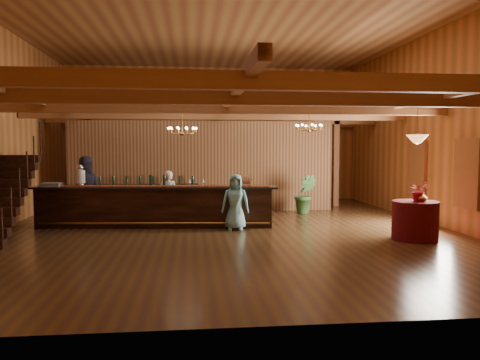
{
  "coord_description": "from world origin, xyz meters",
  "views": [
    {
      "loc": [
        -0.88,
        -12.55,
        2.2
      ],
      "look_at": [
        0.46,
        0.36,
        1.3
      ],
      "focal_mm": 35.0,
      "sensor_mm": 36.0,
      "label": 1
    }
  ],
  "objects": [
    {
      "name": "table_vase",
      "position": [
        4.52,
        -2.13,
        1.09
      ],
      "size": [
        0.19,
        0.19,
        0.32
      ],
      "primitive_type": "imported",
      "rotation": [
        0.0,
        0.0,
        0.18
      ],
      "color": "#BB8239",
      "rests_on": "round_table"
    },
    {
      "name": "staircase",
      "position": [
        -5.45,
        -0.74,
        1.0
      ],
      "size": [
        1.0,
        2.8,
        2.0
      ],
      "color": "#3B1D11",
      "rests_on": "floor"
    },
    {
      "name": "chandelier_right",
      "position": [
        2.62,
        1.19,
        2.8
      ],
      "size": [
        0.8,
        0.8,
        0.55
      ],
      "color": "#BB8239",
      "rests_on": "beam_grid"
    },
    {
      "name": "pendant_lamp",
      "position": [
        4.41,
        -2.01,
        2.4
      ],
      "size": [
        0.52,
        0.52,
        0.9
      ],
      "color": "#BB8239",
      "rests_on": "beam_grid"
    },
    {
      "name": "chandelier_left",
      "position": [
        -1.13,
        0.66,
        2.68
      ],
      "size": [
        0.8,
        0.8,
        0.68
      ],
      "color": "#BB8239",
      "rests_on": "beam_grid"
    },
    {
      "name": "raffle_drum",
      "position": [
        0.59,
        0.23,
        1.31
      ],
      "size": [
        0.34,
        0.24,
        0.3
      ],
      "color": "#945D36",
      "rests_on": "tasting_bar"
    },
    {
      "name": "window_right_back",
      "position": [
        5.95,
        1.0,
        1.55
      ],
      "size": [
        0.12,
        1.05,
        1.75
      ],
      "primitive_type": "cube",
      "color": "white",
      "rests_on": "wall_right"
    },
    {
      "name": "guest",
      "position": [
        0.27,
        -0.24,
        0.75
      ],
      "size": [
        0.79,
        0.57,
        1.5
      ],
      "primitive_type": "imported",
      "rotation": [
        0.0,
        0.0,
        -0.13
      ],
      "color": "#73BDC3",
      "rests_on": "floor"
    },
    {
      "name": "beam_grid",
      "position": [
        0.0,
        0.51,
        3.24
      ],
      "size": [
        11.9,
        13.9,
        0.39
      ],
      "color": "#9B572C",
      "rests_on": "wall_left"
    },
    {
      "name": "round_table",
      "position": [
        4.41,
        -2.01,
        0.46
      ],
      "size": [
        1.07,
        1.07,
        0.93
      ],
      "primitive_type": "cylinder",
      "color": "#5D0713",
      "rests_on": "floor"
    },
    {
      "name": "tasting_bar",
      "position": [
        -1.9,
        0.54,
        0.57
      ],
      "size": [
        6.83,
        1.53,
        1.14
      ],
      "rotation": [
        0.0,
        0.0,
        -0.1
      ],
      "color": "#3B1D11",
      "rests_on": "floor"
    },
    {
      "name": "support_posts",
      "position": [
        0.0,
        -0.5,
        1.6
      ],
      "size": [
        9.2,
        10.2,
        3.2
      ],
      "color": "#9B572C",
      "rests_on": "floor"
    },
    {
      "name": "partition_wall",
      "position": [
        -0.5,
        3.5,
        1.55
      ],
      "size": [
        9.0,
        0.18,
        3.1
      ],
      "primitive_type": "cube",
      "color": "brown",
      "rests_on": "floor"
    },
    {
      "name": "floor_plant",
      "position": [
        2.87,
        2.62,
        0.65
      ],
      "size": [
        0.82,
        0.71,
        1.3
      ],
      "primitive_type": "imported",
      "rotation": [
        0.0,
        0.0,
        -0.2
      ],
      "color": "#396B32",
      "rests_on": "floor"
    },
    {
      "name": "wall_right",
      "position": [
        6.0,
        0.0,
        2.75
      ],
      "size": [
        0.1,
        14.0,
        5.5
      ],
      "primitive_type": "cube",
      "color": "#C56F3C",
      "rests_on": "floor"
    },
    {
      "name": "bar_bottle_0",
      "position": [
        -2.03,
        0.68,
        1.28
      ],
      "size": [
        0.07,
        0.07,
        0.3
      ],
      "primitive_type": "cylinder",
      "color": "black",
      "rests_on": "tasting_bar"
    },
    {
      "name": "beverage_dispenser",
      "position": [
        -3.96,
        0.8,
        1.42
      ],
      "size": [
        0.26,
        0.26,
        0.6
      ],
      "color": "silver",
      "rests_on": "tasting_bar"
    },
    {
      "name": "wall_back",
      "position": [
        0.0,
        7.0,
        2.75
      ],
      "size": [
        12.0,
        0.1,
        5.5
      ],
      "primitive_type": "cube",
      "color": "#C56F3C",
      "rests_on": "floor"
    },
    {
      "name": "backbar_shelf",
      "position": [
        -2.37,
        3.21,
        0.49
      ],
      "size": [
        3.47,
        0.66,
        0.97
      ],
      "primitive_type": "cube",
      "rotation": [
        0.0,
        0.0,
        -0.04
      ],
      "color": "#3B1D11",
      "rests_on": "floor"
    },
    {
      "name": "wall_front",
      "position": [
        0.0,
        -7.0,
        2.75
      ],
      "size": [
        12.0,
        0.1,
        5.5
      ],
      "primitive_type": "cube",
      "color": "#C56F3C",
      "rests_on": "floor"
    },
    {
      "name": "table_flowers",
      "position": [
        4.48,
        -1.99,
        1.17
      ],
      "size": [
        0.56,
        0.53,
        0.49
      ],
      "primitive_type": "imported",
      "rotation": [
        0.0,
        0.0,
        0.4
      ],
      "color": "#A90C25",
      "rests_on": "round_table"
    },
    {
      "name": "window_right_front",
      "position": [
        5.95,
        -1.6,
        1.55
      ],
      "size": [
        0.12,
        1.05,
        1.75
      ],
      "primitive_type": "cube",
      "color": "white",
      "rests_on": "wall_right"
    },
    {
      "name": "bartender",
      "position": [
        -1.56,
        1.18,
        0.77
      ],
      "size": [
        0.62,
        0.46,
        1.53
      ],
      "primitive_type": "imported",
      "rotation": [
        0.0,
        0.0,
        2.96
      ],
      "color": "white",
      "rests_on": "floor"
    },
    {
      "name": "glass_rack_tray",
      "position": [
        -4.73,
        0.77,
        1.18
      ],
      "size": [
        0.5,
        0.5,
        0.1
      ],
      "primitive_type": "cube",
      "color": "gray",
      "rests_on": "tasting_bar"
    },
    {
      "name": "bar_bottle_1",
      "position": [
        -1.65,
        0.64,
        1.28
      ],
      "size": [
        0.07,
        0.07,
        0.3
      ],
      "primitive_type": "cylinder",
      "color": "black",
      "rests_on": "tasting_bar"
    },
    {
      "name": "backroom_boxes",
      "position": [
        -0.29,
        5.5,
        0.53
      ],
      "size": [
        4.1,
        0.6,
        1.1
      ],
      "color": "#3B1D11",
      "rests_on": "floor"
    },
    {
      "name": "ceiling",
      "position": [
        0.0,
        0.0,
        5.5
      ],
      "size": [
        14.0,
        14.0,
        0.0
      ],
      "primitive_type": "plane",
      "rotation": [
        3.14,
        0.0,
        0.0
      ],
      "color": "olive",
      "rests_on": "wall_back"
    },
    {
      "name": "floor",
      "position": [
        0.0,
        0.0,
        0.0
      ],
      "size": [
        14.0,
        14.0,
        0.0
      ],
      "primitive_type": "plane",
      "color": "#513518",
      "rests_on": "ground"
    },
    {
      "name": "staff_second",
      "position": [
        -3.96,
        1.27,
        0.97
      ],
      "size": [
        1.08,
        0.92,
        1.95
      ],
      "primitive_type": "imported",
      "rotation": [
        0.0,
        0.0,
        3.36
      ],
      "color": "#27293E",
      "rests_on": "floor"
    }
  ]
}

